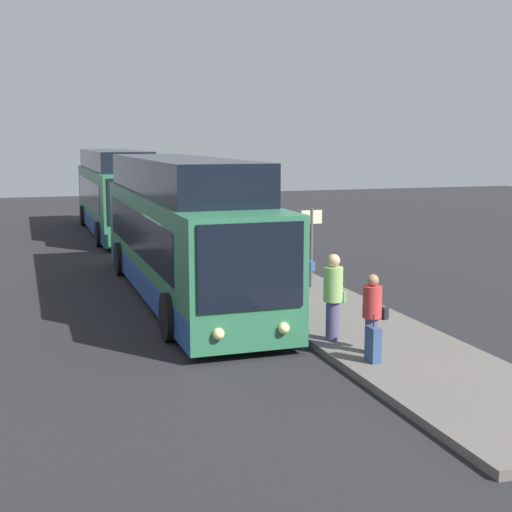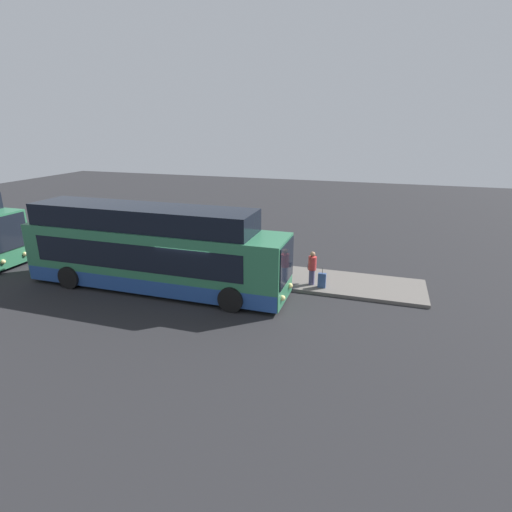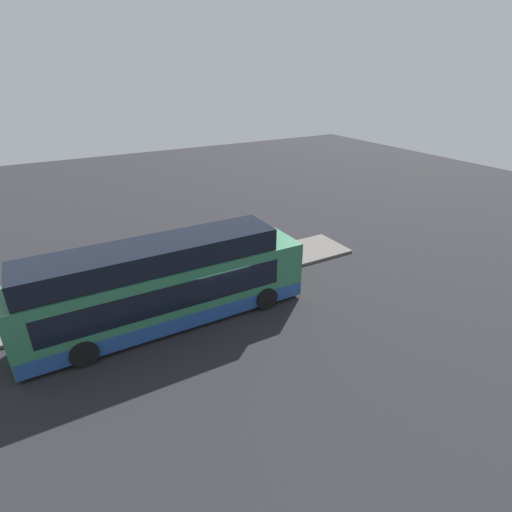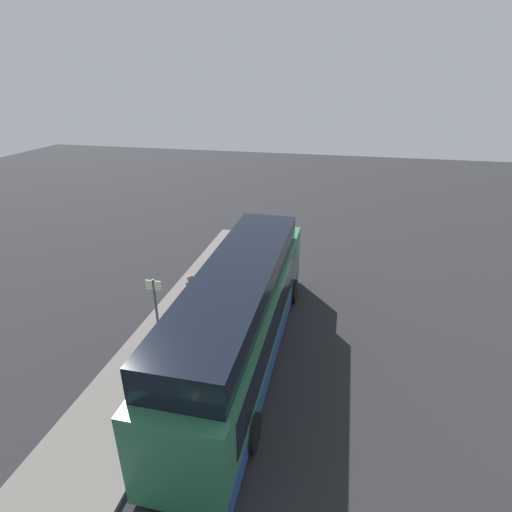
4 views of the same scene
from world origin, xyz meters
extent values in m
plane|color=#232326|center=(0.00, 0.00, 0.00)|extent=(80.00, 80.00, 0.00)
cube|color=#605B56|center=(0.00, 3.13, 0.08)|extent=(20.00, 3.06, 0.16)
cube|color=#2D704C|center=(-2.11, 0.12, 1.54)|extent=(12.46, 2.48, 2.71)
cube|color=#23478C|center=(-2.11, 0.12, 0.54)|extent=(12.40, 2.50, 0.70)
cube|color=black|center=(-2.42, 0.12, 1.87)|extent=(10.22, 2.51, 1.19)
cube|color=black|center=(4.14, 0.12, 1.93)|extent=(0.06, 2.18, 1.74)
sphere|color=#F9E58C|center=(4.16, 0.80, 0.64)|extent=(0.24, 0.24, 0.24)
sphere|color=#F9E58C|center=(4.16, -0.57, 0.64)|extent=(0.24, 0.24, 0.24)
cylinder|color=black|center=(2.13, 1.36, 0.54)|extent=(1.07, 0.30, 1.07)
cylinder|color=black|center=(2.13, -1.13, 0.54)|extent=(1.07, 0.30, 1.07)
cylinder|color=black|center=(-5.97, 1.36, 0.54)|extent=(1.07, 0.30, 1.07)
cylinder|color=black|center=(-5.97, -1.13, 0.54)|extent=(1.07, 0.30, 1.07)
cube|color=black|center=(-2.60, 0.12, 3.39)|extent=(10.59, 2.28, 0.99)
cube|color=black|center=(-10.64, 0.12, 2.00)|extent=(0.06, 2.15, 1.80)
sphere|color=#F9E58C|center=(-10.62, 0.79, 0.63)|extent=(0.24, 0.24, 0.24)
sphere|color=#F9E58C|center=(-10.62, -0.56, 0.63)|extent=(0.24, 0.24, 0.24)
cylinder|color=black|center=(-12.56, 1.34, 0.52)|extent=(1.04, 0.30, 1.04)
cylinder|color=#4C476B|center=(3.72, 2.07, 0.58)|extent=(0.40, 0.40, 0.85)
cylinder|color=#8CB766|center=(3.72, 2.07, 1.38)|extent=(0.58, 0.58, 0.74)
sphere|color=tan|center=(3.72, 2.07, 1.88)|extent=(0.28, 0.28, 0.28)
cube|color=#598C59|center=(3.53, 2.31, 1.06)|extent=(0.31, 0.29, 0.24)
cylinder|color=silver|center=(-0.11, 2.87, 0.58)|extent=(0.31, 0.31, 0.84)
cylinder|color=#334C8C|center=(-0.11, 2.87, 1.37)|extent=(0.44, 0.44, 0.73)
sphere|color=#9E7051|center=(-0.11, 2.87, 1.87)|extent=(0.28, 0.28, 0.28)
cube|color=#334C7F|center=(-0.14, 3.16, 1.05)|extent=(0.29, 0.17, 0.24)
cylinder|color=#4C476B|center=(4.83, 2.42, 0.52)|extent=(0.35, 0.35, 0.73)
cylinder|color=#BF3333|center=(4.83, 2.42, 1.21)|extent=(0.50, 0.50, 0.64)
sphere|color=#9E7051|center=(4.83, 2.42, 1.65)|extent=(0.24, 0.24, 0.24)
cube|color=black|center=(4.72, 2.69, 0.94)|extent=(0.31, 0.24, 0.24)
cube|color=#334C7F|center=(5.34, 2.19, 0.50)|extent=(0.36, 0.18, 0.69)
cylinder|color=black|center=(5.34, 2.19, 0.97)|extent=(0.02, 0.02, 0.24)
cylinder|color=#4C4C51|center=(-1.56, 3.77, 1.30)|extent=(0.10, 0.10, 2.29)
cube|color=beige|center=(-1.56, 3.77, 2.20)|extent=(0.04, 0.63, 0.39)
camera|label=1|loc=(17.21, -4.10, 4.41)|focal=50.00mm
camera|label=2|loc=(7.66, -15.02, 7.36)|focal=28.00mm
camera|label=3|loc=(-6.27, -14.89, 10.41)|focal=28.00mm
camera|label=4|loc=(-13.72, -2.98, 9.47)|focal=28.00mm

